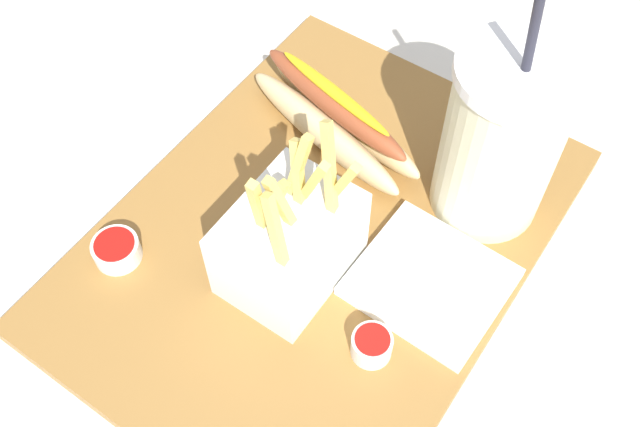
{
  "coord_description": "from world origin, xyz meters",
  "views": [
    {
      "loc": [
        0.27,
        0.19,
        0.54
      ],
      "look_at": [
        0.0,
        0.0,
        0.05
      ],
      "focal_mm": 41.45,
      "sensor_mm": 36.0,
      "label": 1
    }
  ],
  "objects": [
    {
      "name": "food_tray",
      "position": [
        0.0,
        0.0,
        0.01
      ],
      "size": [
        0.43,
        0.32,
        0.02
      ],
      "primitive_type": "cube",
      "color": "olive",
      "rests_on": "ground_plane"
    },
    {
      "name": "ketchup_cup_1",
      "position": [
        0.07,
        0.09,
        0.03
      ],
      "size": [
        0.03,
        0.03,
        0.02
      ],
      "color": "white",
      "rests_on": "food_tray"
    },
    {
      "name": "napkin_stack",
      "position": [
        -0.01,
        0.1,
        0.02
      ],
      "size": [
        0.11,
        0.12,
        0.01
      ],
      "primitive_type": "cube",
      "rotation": [
        0.0,
        0.0,
        -0.03
      ],
      "color": "white",
      "rests_on": "food_tray"
    },
    {
      "name": "fries_basket",
      "position": [
        0.04,
        0.0,
        0.06
      ],
      "size": [
        0.11,
        0.08,
        0.14
      ],
      "color": "white",
      "rests_on": "food_tray"
    },
    {
      "name": "ketchup_cup_2",
      "position": [
        0.11,
        -0.12,
        0.03
      ],
      "size": [
        0.04,
        0.04,
        0.02
      ],
      "color": "white",
      "rests_on": "food_tray"
    },
    {
      "name": "soda_cup",
      "position": [
        -0.11,
        0.1,
        0.1
      ],
      "size": [
        0.1,
        0.1,
        0.24
      ],
      "color": "beige",
      "rests_on": "food_tray"
    },
    {
      "name": "hot_dog_1",
      "position": [
        -0.09,
        -0.05,
        0.04
      ],
      "size": [
        0.09,
        0.19,
        0.06
      ],
      "color": "#E5C689",
      "rests_on": "food_tray"
    },
    {
      "name": "ground_plane",
      "position": [
        0.0,
        0.0,
        -0.01
      ],
      "size": [
        2.4,
        2.4,
        0.02
      ],
      "primitive_type": "cube",
      "color": "silver"
    }
  ]
}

